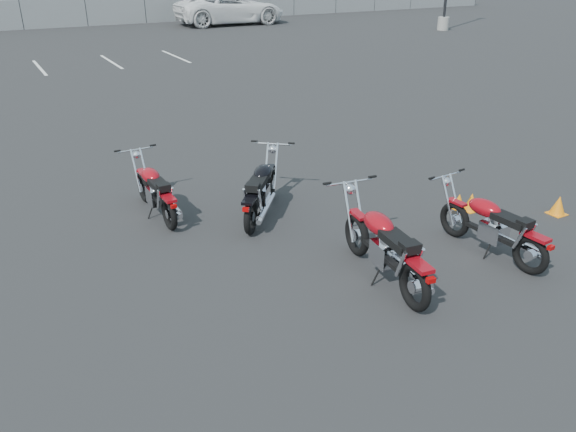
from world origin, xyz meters
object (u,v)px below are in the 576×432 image
motorcycle_front_red (156,191)px  motorcycle_third_red (385,247)px  motorcycle_second_black (261,190)px  motorcycle_rear_red (493,226)px

motorcycle_front_red → motorcycle_third_red: motorcycle_third_red is taller
motorcycle_third_red → motorcycle_second_black: bearing=100.7°
motorcycle_second_black → motorcycle_rear_red: 3.93m
motorcycle_second_black → motorcycle_rear_red: bearing=-50.7°
motorcycle_front_red → motorcycle_second_black: (1.64, -0.95, 0.03)m
motorcycle_front_red → motorcycle_second_black: size_ratio=1.06×
motorcycle_second_black → motorcycle_third_red: (0.54, -2.85, 0.04)m
motorcycle_front_red → motorcycle_third_red: size_ratio=0.87×
motorcycle_front_red → motorcycle_rear_red: bearing=-44.0°
motorcycle_second_black → motorcycle_third_red: bearing=-79.3°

